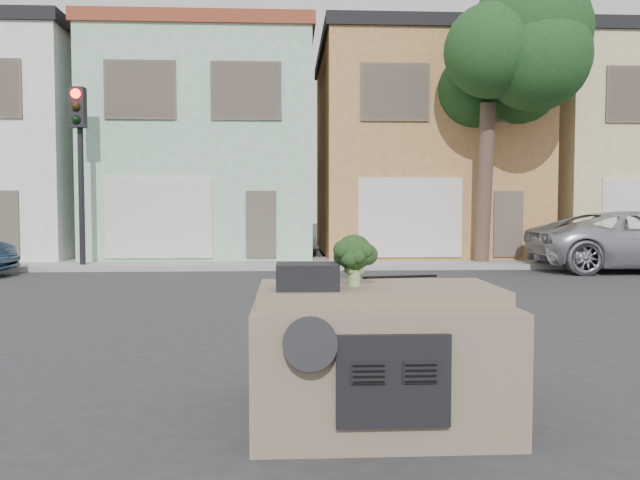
{
  "coord_description": "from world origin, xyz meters",
  "views": [
    {
      "loc": [
        -0.73,
        -8.16,
        1.75
      ],
      "look_at": [
        -0.28,
        0.5,
        1.3
      ],
      "focal_mm": 35.0,
      "sensor_mm": 36.0,
      "label": 1
    }
  ],
  "objects": [
    {
      "name": "broccoli",
      "position": [
        -0.2,
        -3.19,
        1.33
      ],
      "size": [
        0.48,
        0.48,
        0.43
      ],
      "primitive_type": "cube",
      "rotation": [
        0.0,
        0.0,
        3.67
      ],
      "color": "black",
      "rests_on": "car_dashboard"
    },
    {
      "name": "townhouse_mint",
      "position": [
        -3.5,
        14.5,
        3.77
      ],
      "size": [
        7.2,
        8.2,
        7.55
      ],
      "primitive_type": "cube",
      "color": "#9ECCAC",
      "rests_on": "ground"
    },
    {
      "name": "car_dashboard",
      "position": [
        0.0,
        -3.0,
        0.56
      ],
      "size": [
        2.0,
        1.8,
        1.12
      ],
      "primitive_type": "cube",
      "color": "#776551",
      "rests_on": "ground"
    },
    {
      "name": "townhouse_tan",
      "position": [
        4.0,
        14.5,
        3.77
      ],
      "size": [
        7.2,
        8.2,
        7.55
      ],
      "primitive_type": "cube",
      "color": "#B57E49",
      "rests_on": "ground"
    },
    {
      "name": "tree_near",
      "position": [
        5.0,
        9.8,
        4.25
      ],
      "size": [
        4.4,
        4.0,
        8.5
      ],
      "primitive_type": "cube",
      "color": "#1C411B",
      "rests_on": "ground"
    },
    {
      "name": "townhouse_beige",
      "position": [
        11.5,
        14.5,
        3.77
      ],
      "size": [
        7.2,
        8.2,
        7.55
      ],
      "primitive_type": "cube",
      "color": "#D1BF8B",
      "rests_on": "ground"
    },
    {
      "name": "sidewalk",
      "position": [
        0.0,
        10.5,
        0.07
      ],
      "size": [
        40.0,
        3.0,
        0.15
      ],
      "primitive_type": "cube",
      "color": "gray",
      "rests_on": "ground"
    },
    {
      "name": "instrument_hump",
      "position": [
        -0.58,
        -3.35,
        1.22
      ],
      "size": [
        0.48,
        0.38,
        0.2
      ],
      "primitive_type": "cube",
      "color": "black",
      "rests_on": "car_dashboard"
    },
    {
      "name": "ground_plane",
      "position": [
        0.0,
        0.0,
        0.0
      ],
      "size": [
        120.0,
        120.0,
        0.0
      ],
      "primitive_type": "plane",
      "color": "#303033",
      "rests_on": "ground"
    },
    {
      "name": "wiper_arm",
      "position": [
        0.28,
        -2.62,
        1.13
      ],
      "size": [
        0.69,
        0.15,
        0.02
      ],
      "primitive_type": "cube",
      "rotation": [
        0.0,
        0.0,
        0.17
      ],
      "color": "black",
      "rests_on": "car_dashboard"
    },
    {
      "name": "traffic_signal",
      "position": [
        -6.5,
        9.5,
        2.55
      ],
      "size": [
        0.4,
        0.4,
        5.1
      ],
      "primitive_type": "cube",
      "color": "black",
      "rests_on": "ground"
    }
  ]
}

